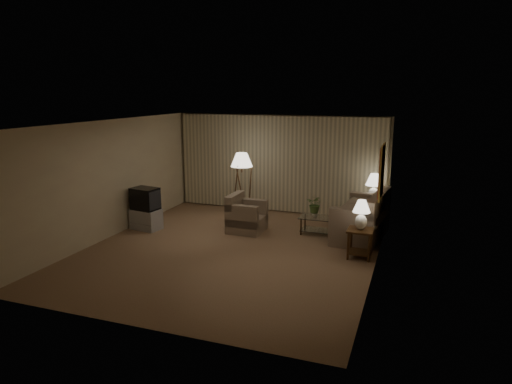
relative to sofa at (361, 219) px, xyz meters
The scene contains 16 objects.
ground 3.10m from the sofa, 144.41° to the right, with size 7.00×7.00×0.00m, color #9F7458.
room_shell 2.82m from the sofa, behind, with size 6.04×7.02×2.72m.
sofa is the anchor object (origin of this frame).
armchair 2.69m from the sofa, behind, with size 0.86×0.82×0.72m.
side_table_near 1.36m from the sofa, 83.66° to the right, with size 0.51×0.51×0.60m.
side_table_far 1.12m from the sofa, 82.31° to the left, with size 0.55×0.46×0.60m.
table_lamp_near 1.46m from the sofa, 83.66° to the right, with size 0.35×0.35×0.61m.
table_lamp_far 1.27m from the sofa, 82.31° to the left, with size 0.42×0.42×0.72m.
coffee_table 0.93m from the sofa, behind, with size 1.01×0.55×0.41m.
tv_cabinet 5.18m from the sofa, 167.47° to the right, with size 0.78×0.55×0.50m, color #A6A6A9.
crt_tv 5.18m from the sofa, 167.47° to the right, with size 0.69×0.54×0.54m, color black.
floor_lamp 3.26m from the sofa, behind, with size 0.57×0.57×1.76m.
ottoman 3.26m from the sofa, 169.28° to the left, with size 0.63×0.63×0.42m, color #9B5034.
vase 1.07m from the sofa, behind, with size 0.13×0.13×0.14m, color white.
flowers 1.12m from the sofa, behind, with size 0.38×0.33×0.42m, color #4D7232.
book 0.69m from the sofa, 163.13° to the right, with size 0.18×0.24×0.02m, color olive.
Camera 1 is at (3.64, -8.57, 3.34)m, focal length 32.00 mm.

